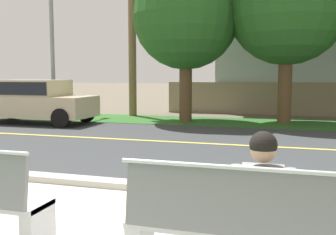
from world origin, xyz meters
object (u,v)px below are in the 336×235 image
Objects in this scene: bench_right at (231,227)px; car_beige_near at (34,99)px; shade_tree_far_left at (189,8)px; seated_person_grey at (262,198)px; streetlamp at (54,9)px.

bench_right is 0.42× the size of car_beige_near.
bench_right is at bearing -74.54° from shade_tree_far_left.
seated_person_grey is at bearing -73.12° from shade_tree_far_left.
bench_right is at bearing -143.93° from seated_person_grey.
bench_right is 0.36m from seated_person_grey.
streetlamp reaches higher than shade_tree_far_left.
seated_person_grey is 14.21m from streetlamp.
shade_tree_far_left reaches higher than seated_person_grey.
shade_tree_far_left reaches higher than car_beige_near.
car_beige_near is 0.57× the size of streetlamp.
streetlamp is 1.21× the size of shade_tree_far_left.
bench_right is 11.61m from shade_tree_far_left.
bench_right is 1.43× the size of seated_person_grey.
car_beige_near is 4.03m from streetlamp.
seated_person_grey is 0.20× the size of shade_tree_far_left.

